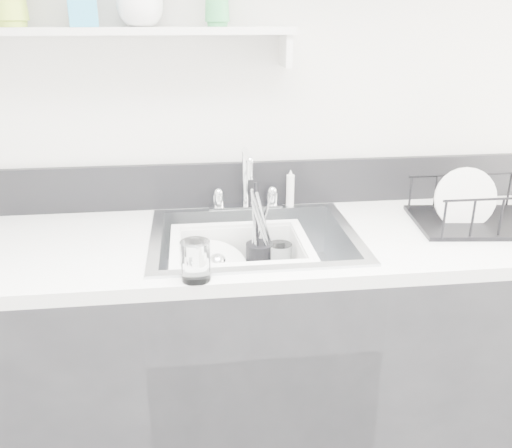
{
  "coord_description": "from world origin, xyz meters",
  "views": [
    {
      "loc": [
        -0.19,
        -0.36,
        1.56
      ],
      "look_at": [
        0.0,
        1.14,
        0.98
      ],
      "focal_mm": 38.0,
      "sensor_mm": 36.0,
      "label": 1
    }
  ],
  "objects": [
    {
      "name": "counter_run",
      "position": [
        0.0,
        1.19,
        0.46
      ],
      "size": [
        3.2,
        0.62,
        0.92
      ],
      "color": "#242427",
      "rests_on": "ground"
    },
    {
      "name": "backsplash",
      "position": [
        0.0,
        1.49,
        1.0
      ],
      "size": [
        3.2,
        0.02,
        0.16
      ],
      "primitive_type": "cube",
      "color": "black",
      "rests_on": "counter_run"
    },
    {
      "name": "sink",
      "position": [
        0.0,
        1.19,
        0.83
      ],
      "size": [
        0.64,
        0.52,
        0.2
      ],
      "primitive_type": null,
      "color": "silver",
      "rests_on": "counter_run"
    },
    {
      "name": "faucet",
      "position": [
        0.0,
        1.44,
        0.98
      ],
      "size": [
        0.26,
        0.18,
        0.23
      ],
      "color": "silver",
      "rests_on": "counter_run"
    },
    {
      "name": "side_sprayer",
      "position": [
        0.16,
        1.44,
        0.99
      ],
      "size": [
        0.03,
        0.03,
        0.14
      ],
      "primitive_type": "cylinder",
      "color": "white",
      "rests_on": "counter_run"
    },
    {
      "name": "wall_shelf",
      "position": [
        -0.35,
        1.42,
        1.51
      ],
      "size": [
        1.0,
        0.16,
        0.12
      ],
      "color": "silver",
      "rests_on": "room_shell"
    },
    {
      "name": "wash_tub",
      "position": [
        -0.05,
        1.16,
        0.83
      ],
      "size": [
        0.46,
        0.39,
        0.16
      ],
      "primitive_type": null,
      "rotation": [
        0.0,
        0.0,
        -0.12
      ],
      "color": "white",
      "rests_on": "sink"
    },
    {
      "name": "plate_stack",
      "position": [
        -0.13,
        1.19,
        0.8
      ],
      "size": [
        0.27,
        0.26,
        0.11
      ],
      "rotation": [
        0.0,
        0.0,
        0.04
      ],
      "color": "white",
      "rests_on": "wash_tub"
    },
    {
      "name": "utensil_cup",
      "position": [
        0.02,
        1.23,
        0.83
      ],
      "size": [
        0.09,
        0.09,
        0.3
      ],
      "rotation": [
        0.0,
        0.0,
        -0.28
      ],
      "color": "black",
      "rests_on": "wash_tub"
    },
    {
      "name": "ladle",
      "position": [
        -0.06,
        1.18,
        0.8
      ],
      "size": [
        0.26,
        0.21,
        0.07
      ],
      "primitive_type": null,
      "rotation": [
        0.0,
        0.0,
        -0.59
      ],
      "color": "silver",
      "rests_on": "wash_tub"
    },
    {
      "name": "tumbler_in_tub",
      "position": [
        0.09,
        1.21,
        0.82
      ],
      "size": [
        0.08,
        0.08,
        0.11
      ],
      "primitive_type": "cylinder",
      "rotation": [
        0.0,
        0.0,
        0.03
      ],
      "color": "white",
      "rests_on": "wash_tub"
    },
    {
      "name": "tumbler_counter",
      "position": [
        -0.18,
        0.91,
        0.97
      ],
      "size": [
        0.09,
        0.09,
        0.11
      ],
      "primitive_type": "cylinder",
      "rotation": [
        0.0,
        0.0,
        0.27
      ],
      "color": "white",
      "rests_on": "counter_run"
    },
    {
      "name": "dish_rack",
      "position": [
        0.74,
        1.21,
        0.99
      ],
      "size": [
        0.44,
        0.35,
        0.14
      ],
      "primitive_type": null,
      "rotation": [
        0.0,
        0.0,
        -0.12
      ],
      "color": "black",
      "rests_on": "counter_run"
    },
    {
      "name": "bowl_small",
      "position": [
        0.07,
        1.1,
        0.79
      ],
      "size": [
        0.12,
        0.12,
        0.04
      ],
      "primitive_type": "imported",
      "rotation": [
        0.0,
        0.0,
        -0.06
      ],
      "color": "white",
      "rests_on": "wash_tub"
    }
  ]
}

